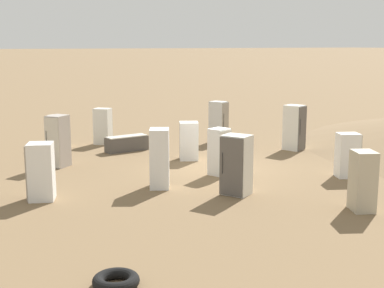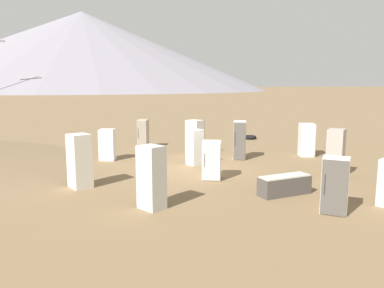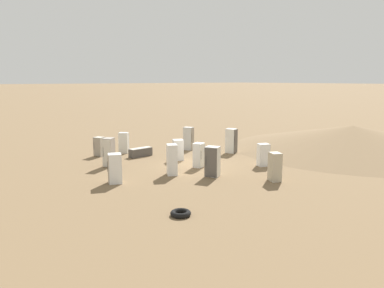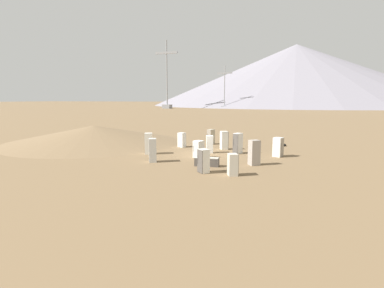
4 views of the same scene
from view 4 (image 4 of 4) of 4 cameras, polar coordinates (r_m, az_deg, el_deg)
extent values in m
plane|color=brown|center=(27.15, 2.23, -1.97)|extent=(1000.00, 1000.00, 0.00)
cone|color=gray|center=(258.29, 19.07, 12.30)|extent=(223.97, 223.97, 47.63)
cone|color=#7F6647|center=(36.49, -18.17, 1.85)|extent=(19.94, 19.94, 1.93)
cube|color=gray|center=(159.36, 6.15, 6.98)|extent=(2.66, 2.66, 1.33)
cylinder|color=gray|center=(159.45, 6.21, 10.97)|extent=(0.44, 0.44, 20.86)
cube|color=gray|center=(159.85, 6.25, 13.27)|extent=(7.77, 0.67, 0.67)
cube|color=gray|center=(159.18, -4.75, 7.13)|extent=(4.16, 4.16, 2.08)
cylinder|color=gray|center=(159.70, -4.83, 13.36)|extent=(0.69, 0.69, 32.58)
cube|color=gray|center=(160.85, -4.88, 16.93)|extent=(12.13, 1.04, 1.04)
cube|color=white|center=(25.31, 1.27, -1.03)|extent=(0.93, 0.92, 1.49)
cube|color=silver|center=(25.05, 0.71, -1.13)|extent=(0.64, 0.32, 1.43)
cylinder|color=#2D2D2D|center=(25.18, 0.25, -0.91)|extent=(0.02, 0.02, 0.52)
cube|color=#4C4742|center=(22.38, 2.85, -3.45)|extent=(1.87, 0.78, 0.61)
cube|color=beige|center=(22.32, 2.86, -2.63)|extent=(1.79, 0.75, 0.04)
cube|color=white|center=(27.75, 8.74, 0.13)|extent=(0.86, 0.91, 1.88)
cube|color=#56514C|center=(27.45, 8.25, 0.05)|extent=(0.52, 0.30, 1.80)
cylinder|color=#2D2D2D|center=(27.54, 7.88, 0.28)|extent=(0.02, 0.02, 0.66)
cube|color=white|center=(27.75, 3.38, -0.05)|extent=(0.76, 0.73, 1.62)
cube|color=silver|center=(28.05, 3.32, 0.04)|extent=(0.56, 0.24, 1.55)
cylinder|color=#2D2D2D|center=(28.08, 3.75, 0.21)|extent=(0.02, 0.02, 0.57)
cube|color=beige|center=(19.76, 7.74, -3.91)|extent=(0.81, 0.87, 1.44)
cube|color=gray|center=(19.83, 8.60, -3.88)|extent=(0.32, 0.62, 1.38)
cylinder|color=#2D2D2D|center=(19.60, 8.87, -3.83)|extent=(0.02, 0.02, 0.50)
cube|color=#B2A88E|center=(33.19, 3.64, 1.39)|extent=(0.81, 0.88, 1.65)
cube|color=gray|center=(32.90, 3.22, 1.33)|extent=(0.51, 0.26, 1.58)
cylinder|color=#2D2D2D|center=(32.99, 2.93, 1.49)|extent=(0.02, 0.02, 0.58)
cube|color=silver|center=(29.82, 6.11, 0.70)|extent=(0.95, 1.01, 1.81)
cube|color=#56514C|center=(29.92, 6.73, 0.71)|extent=(0.41, 0.68, 1.74)
cylinder|color=#2D2D2D|center=(29.65, 6.95, 0.82)|extent=(0.02, 0.02, 0.63)
cube|color=#A89E93|center=(23.10, 11.74, -1.61)|extent=(0.95, 0.93, 1.91)
cube|color=beige|center=(23.31, 12.53, -1.55)|extent=(0.41, 0.47, 1.83)
cylinder|color=#2D2D2D|center=(23.14, 12.89, -1.39)|extent=(0.02, 0.02, 0.67)
cube|color=silver|center=(27.45, -8.26, 0.09)|extent=(0.89, 0.94, 1.92)
cube|color=#56514C|center=(27.84, -8.19, 0.21)|extent=(0.60, 0.27, 1.84)
cylinder|color=#2D2D2D|center=(27.84, -7.71, 0.42)|extent=(0.02, 0.02, 0.67)
cube|color=white|center=(26.97, 16.05, -0.57)|extent=(0.91, 0.91, 1.68)
cube|color=gray|center=(26.83, 16.77, -0.65)|extent=(0.28, 0.64, 1.61)
cylinder|color=#2D2D2D|center=(26.58, 16.62, -0.54)|extent=(0.02, 0.02, 0.59)
cube|color=white|center=(31.11, -1.95, 0.79)|extent=(0.86, 0.80, 1.51)
cube|color=beige|center=(31.36, -2.44, 0.85)|extent=(0.25, 0.53, 1.45)
cylinder|color=#2D2D2D|center=(31.51, -2.22, 1.03)|extent=(0.02, 0.02, 0.53)
cube|color=silver|center=(23.89, -7.52, -1.19)|extent=(0.84, 0.90, 1.89)
cube|color=gray|center=(24.26, -7.55, -1.05)|extent=(0.50, 0.30, 1.81)
cylinder|color=#2D2D2D|center=(24.29, -7.08, -0.80)|extent=(0.02, 0.02, 0.66)
cube|color=silver|center=(20.30, 2.25, -3.24)|extent=(0.90, 0.89, 1.62)
cube|color=#56514C|center=(20.15, 1.52, -3.33)|extent=(0.52, 0.50, 1.56)
cylinder|color=#2D2D2D|center=(20.33, 1.10, -2.98)|extent=(0.02, 0.02, 0.57)
torus|color=black|center=(33.38, 16.73, -0.15)|extent=(0.89, 0.89, 0.22)
camera|label=1|loc=(41.95, 21.83, 7.28)|focal=50.00mm
camera|label=2|loc=(16.66, -31.38, 2.75)|focal=35.00mm
camera|label=3|loc=(46.01, 28.88, 8.48)|focal=35.00mm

